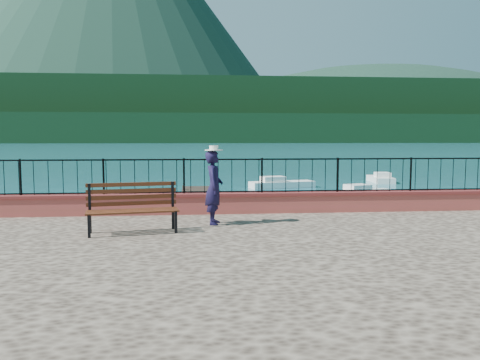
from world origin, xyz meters
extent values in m
plane|color=#19596B|center=(0.00, 0.00, 0.00)|extent=(2000.00, 2000.00, 0.00)
cube|color=#B34140|center=(0.00, 3.70, 1.49)|extent=(28.00, 0.46, 0.58)
cube|color=black|center=(0.00, 3.70, 2.25)|extent=(27.00, 0.05, 0.95)
cube|color=#2D231C|center=(-2.00, 12.00, 0.15)|extent=(2.00, 16.00, 0.30)
cube|color=black|center=(0.00, 300.00, 9.00)|extent=(900.00, 60.00, 18.00)
cube|color=black|center=(0.00, 360.00, 22.00)|extent=(900.00, 120.00, 44.00)
cone|color=#142D23|center=(-120.00, 700.00, 190.00)|extent=(560.00, 560.00, 380.00)
ellipsoid|color=#142D23|center=(220.00, 560.00, 0.00)|extent=(448.00, 384.00, 180.00)
cube|color=black|center=(-3.58, 1.12, 1.45)|extent=(2.09, 0.95, 0.50)
cube|color=brown|center=(-3.63, 1.42, 2.01)|extent=(2.00, 0.43, 0.62)
imported|color=black|center=(-1.72, 2.07, 2.11)|extent=(0.51, 0.71, 1.82)
cylinder|color=white|center=(-1.72, 2.07, 3.08)|extent=(0.44, 0.44, 0.12)
cube|color=silver|center=(-2.72, 11.82, 0.40)|extent=(4.35, 2.17, 0.80)
cube|color=silver|center=(7.17, 15.56, 0.40)|extent=(3.72, 2.30, 0.80)
cube|color=white|center=(3.55, 21.27, 0.40)|extent=(4.52, 2.23, 0.80)
cube|color=white|center=(11.64, 24.44, 0.40)|extent=(1.67, 3.46, 0.80)
camera|label=1|loc=(-2.16, -9.41, 3.34)|focal=35.00mm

